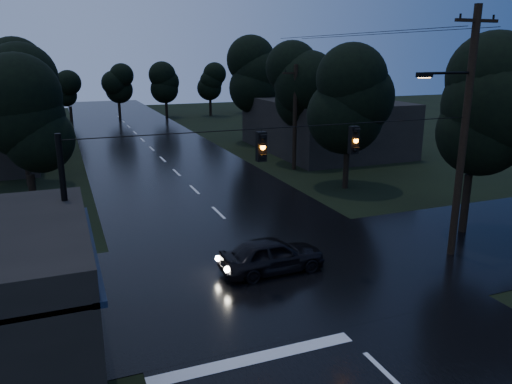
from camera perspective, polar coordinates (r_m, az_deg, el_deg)
main_road at (r=36.02m, az=-9.06°, el=2.17°), size 12.00×120.00×0.02m
cross_street at (r=19.68m, az=2.73°, el=-9.12°), size 60.00×9.00×0.02m
building_far_right at (r=44.27m, az=7.72°, el=7.60°), size 10.00×14.00×4.40m
utility_pole_main at (r=21.49m, az=22.54°, el=6.48°), size 3.50×0.30×10.00m
utility_pole_far at (r=36.16m, az=4.47°, el=8.61°), size 2.00×0.30×7.50m
anchor_pole_left at (r=16.15m, az=-20.68°, el=-4.31°), size 0.18×0.18×6.00m
span_signals at (r=17.48m, az=5.98°, el=5.70°), size 15.00×0.37×1.12m
tree_corner_near at (r=24.63m, az=23.93°, el=9.08°), size 4.48×4.48×9.44m
tree_left_a at (r=26.50m, az=-25.03°, el=7.68°), size 3.92×3.92×8.26m
tree_left_b at (r=34.45m, az=-25.47°, el=9.75°), size 4.20×4.20×8.85m
tree_left_c at (r=44.43m, az=-25.59°, el=11.20°), size 4.48×4.48×9.44m
tree_right_a at (r=31.09m, az=10.63°, el=10.50°), size 4.20×4.20×8.85m
tree_right_b at (r=38.33m, az=5.00°, el=12.17°), size 4.48×4.48×9.44m
tree_right_c at (r=47.69m, az=0.20°, el=13.32°), size 4.76×4.76×10.03m
car at (r=19.43m, az=1.86°, el=-7.19°), size 4.15×1.76×1.40m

